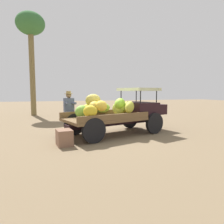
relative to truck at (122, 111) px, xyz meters
name	(u,v)px	position (x,y,z in m)	size (l,w,h in m)	color
ground_plane	(113,133)	(-0.36, 0.05, -0.92)	(60.00, 60.00, 0.00)	#7B664A
truck	(122,111)	(0.00, 0.00, 0.00)	(4.66, 2.76, 1.87)	black
farmer	(69,109)	(-2.06, 0.74, 0.07)	(0.52, 0.49, 1.74)	#856756
wooden_crate	(64,138)	(-2.39, -1.30, -0.67)	(0.58, 0.46, 0.51)	#845D48
forest_tree_4	(31,30)	(-3.99, 7.83, 5.09)	(1.96, 1.96, 7.22)	olive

